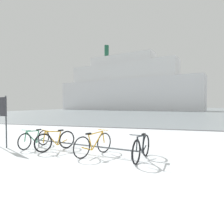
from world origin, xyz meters
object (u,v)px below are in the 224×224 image
at_px(bicycle_3, 141,148).
at_px(ferry_ship, 124,87).
at_px(info_sign, 2,112).
at_px(bicycle_0, 35,139).
at_px(bicycle_2, 94,144).
at_px(bicycle_1, 56,141).

bearing_deg(bicycle_3, ferry_ship, 102.90).
relative_size(bicycle_3, info_sign, 0.83).
relative_size(bicycle_0, info_sign, 0.78).
bearing_deg(bicycle_2, ferry_ship, 101.42).
height_order(bicycle_0, ferry_ship, ferry_ship).
bearing_deg(bicycle_3, bicycle_1, 172.92).
bearing_deg(ferry_ship, bicycle_0, -81.09).
height_order(bicycle_0, bicycle_1, bicycle_1).
distance_m(bicycle_1, ferry_ship, 59.00).
bearing_deg(bicycle_0, bicycle_2, -10.38).
bearing_deg(info_sign, bicycle_1, 2.00).
relative_size(bicycle_0, ferry_ship, 0.03).
distance_m(bicycle_1, info_sign, 2.56).
height_order(bicycle_0, bicycle_3, bicycle_3).
relative_size(bicycle_1, ferry_ship, 0.03).
xyz_separation_m(bicycle_2, ferry_ship, (-11.71, 57.96, 7.17)).
bearing_deg(bicycle_2, bicycle_1, 170.27).
height_order(info_sign, ferry_ship, ferry_ship).
height_order(bicycle_2, bicycle_3, bicycle_3).
bearing_deg(bicycle_3, bicycle_2, 175.64).
bearing_deg(bicycle_1, ferry_ship, 99.92).
bearing_deg(bicycle_2, bicycle_3, -4.36).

